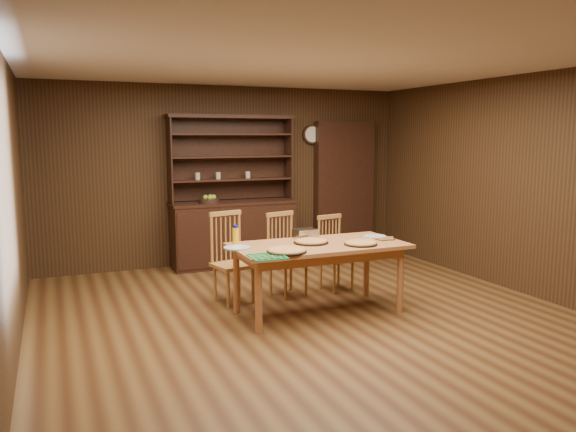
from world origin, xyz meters
name	(u,v)px	position (x,y,z in m)	size (l,w,h in m)	color
floor	(315,321)	(0.00, 0.00, 0.00)	(6.00, 6.00, 0.00)	brown
room_shell	(317,167)	(0.00, 0.00, 1.58)	(6.00, 6.00, 6.00)	silver
china_hutch	(233,225)	(0.00, 2.75, 0.60)	(1.84, 0.52, 2.17)	#321810
doorway	(344,188)	(1.90, 2.90, 1.05)	(1.00, 0.18, 2.10)	#321810
wall_clock	(312,134)	(1.35, 2.96, 1.90)	(0.30, 0.05, 0.30)	#321810
dining_table	(318,252)	(0.15, 0.24, 0.66)	(1.82, 0.91, 0.75)	#C07A42
chair_left	(230,254)	(-0.59, 1.02, 0.55)	(0.50, 0.49, 1.03)	#B2803D
chair_center	(285,251)	(0.09, 1.04, 0.52)	(0.49, 0.48, 0.98)	#B2803D
chair_right	(333,250)	(0.75, 1.04, 0.48)	(0.44, 0.42, 0.91)	#B2803D
pizza_left	(287,251)	(-0.33, -0.03, 0.77)	(0.40, 0.40, 0.04)	black
pizza_right	(361,243)	(0.53, 0.02, 0.77)	(0.35, 0.35, 0.04)	black
pizza_center	(311,242)	(0.09, 0.30, 0.77)	(0.37, 0.37, 0.04)	black
cooling_rack	(267,256)	(-0.59, -0.16, 0.76)	(0.31, 0.31, 0.01)	#0DB05C
plate_left	(237,248)	(-0.72, 0.34, 0.76)	(0.28, 0.28, 0.02)	silver
plate_right	(375,236)	(0.90, 0.36, 0.76)	(0.26, 0.26, 0.02)	silver
foil_dish	(305,233)	(0.17, 0.62, 0.80)	(0.25, 0.18, 0.10)	white
juice_bottle	(236,236)	(-0.68, 0.51, 0.85)	(0.07, 0.07, 0.21)	#FFB60D
pot_holder_a	(384,239)	(0.92, 0.19, 0.76)	(0.19, 0.19, 0.01)	#AF1814
pot_holder_b	(384,238)	(0.94, 0.21, 0.76)	(0.19, 0.19, 0.01)	#AF1814
fruit_bowl	(209,200)	(-0.37, 2.69, 0.98)	(0.29, 0.29, 0.12)	black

